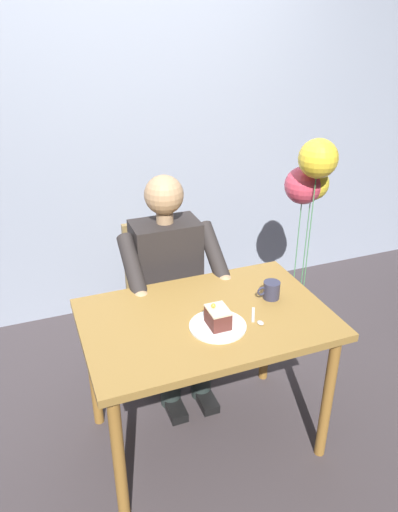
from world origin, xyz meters
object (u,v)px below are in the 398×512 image
(balloon_display, at_px, (309,191))
(chair, at_px, (163,291))
(dessert_spoon, at_px, (257,319))
(coffee_cup, at_px, (271,290))
(cake_slice, at_px, (218,317))
(dining_table, at_px, (206,333))
(seated_person, at_px, (171,283))

(balloon_display, bearing_deg, chair, -4.17)
(dessert_spoon, relative_size, balloon_display, 0.10)
(dessert_spoon, bearing_deg, coffee_cup, -135.46)
(balloon_display, bearing_deg, dessert_spoon, 46.15)
(cake_slice, bearing_deg, dining_table, -81.29)
(chair, distance_m, cake_slice, 0.84)
(chair, xyz_separation_m, balloon_display, (-0.90, 0.07, 0.52))
(chair, bearing_deg, balloon_display, 175.83)
(cake_slice, relative_size, dessert_spoon, 0.81)
(chair, xyz_separation_m, coffee_cup, (-0.34, 0.65, 0.30))
(dessert_spoon, distance_m, balloon_display, 1.04)
(dessert_spoon, xyz_separation_m, balloon_display, (-0.70, -0.73, 0.26))
(cake_slice, xyz_separation_m, dessert_spoon, (-0.18, 0.01, -0.05))
(dining_table, xyz_separation_m, balloon_display, (-0.90, -0.62, 0.36))
(coffee_cup, bearing_deg, dining_table, 5.49)
(dining_table, height_order, balloon_display, balloon_display)
(seated_person, relative_size, coffee_cup, 10.61)
(dining_table, distance_m, chair, 0.70)
(seated_person, distance_m, dessert_spoon, 0.66)
(cake_slice, bearing_deg, seated_person, -88.61)
(cake_slice, xyz_separation_m, balloon_display, (-0.88, -0.72, 0.21))
(seated_person, bearing_deg, chair, -90.00)
(chair, height_order, balloon_display, balloon_display)
(cake_slice, bearing_deg, coffee_cup, -158.33)
(chair, relative_size, dessert_spoon, 6.33)
(dining_table, distance_m, cake_slice, 0.17)
(cake_slice, distance_m, balloon_display, 1.16)
(chair, distance_m, seated_person, 0.23)
(cake_slice, relative_size, balloon_display, 0.08)
(cake_slice, distance_m, coffee_cup, 0.35)
(cake_slice, bearing_deg, balloon_display, -140.91)
(dining_table, relative_size, chair, 1.24)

